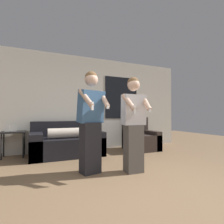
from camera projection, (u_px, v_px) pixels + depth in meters
ground_plane at (144, 196)px, 2.15m from camera, size 14.00×14.00×0.00m
wall_back at (83, 103)px, 5.07m from camera, size 6.49×0.07×2.70m
couch at (67, 143)px, 4.35m from camera, size 1.71×0.97×0.84m
armchair at (140, 139)px, 5.09m from camera, size 0.81×0.88×0.93m
side_table at (13, 135)px, 4.13m from camera, size 0.52×0.39×0.77m
person_left at (91, 121)px, 3.02m from camera, size 0.49×0.55×1.76m
person_right at (134, 123)px, 3.08m from camera, size 0.46×0.47×1.68m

